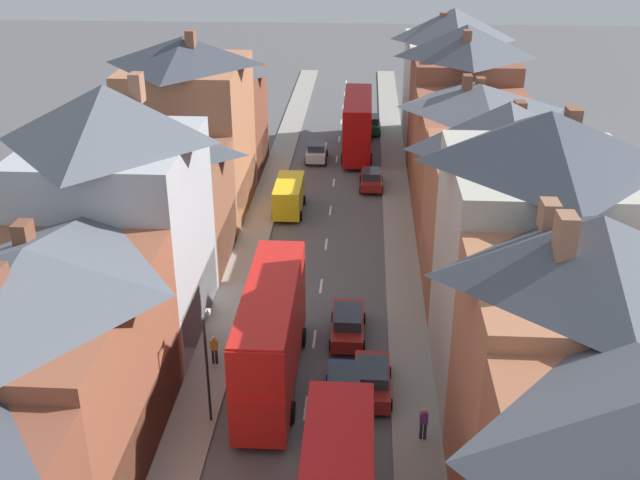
{
  "coord_description": "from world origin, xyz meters",
  "views": [
    {
      "loc": [
        2.4,
        -10.4,
        22.14
      ],
      "look_at": [
        -0.31,
        34.05,
        1.23
      ],
      "focal_mm": 42.0,
      "sensor_mm": 36.0,
      "label": 1
    }
  ],
  "objects_px": {
    "car_mid_black": "(348,323)",
    "pedestrian_mid_left": "(424,422)",
    "car_near_blue": "(345,388)",
    "car_far_grey": "(372,379)",
    "double_decker_bus_lead": "(357,124)",
    "car_parked_right_a": "(371,124)",
    "pedestrian_mid_right": "(214,348)",
    "car_near_silver": "(317,152)",
    "delivery_van": "(289,195)",
    "car_parked_left_a": "(371,179)",
    "street_lamp": "(207,361)",
    "double_decker_bus_mid_street": "(271,333)"
  },
  "relations": [
    {
      "from": "car_parked_left_a",
      "to": "car_mid_black",
      "type": "relative_size",
      "value": 0.86
    },
    {
      "from": "delivery_van",
      "to": "pedestrian_mid_right",
      "type": "xyz_separation_m",
      "value": [
        -1.81,
        -20.35,
        -0.3
      ]
    },
    {
      "from": "delivery_van",
      "to": "double_decker_bus_lead",
      "type": "bearing_deg",
      "value": 70.95
    },
    {
      "from": "car_near_blue",
      "to": "car_near_silver",
      "type": "height_order",
      "value": "car_near_blue"
    },
    {
      "from": "double_decker_bus_lead",
      "to": "street_lamp",
      "type": "relative_size",
      "value": 1.96
    },
    {
      "from": "car_near_silver",
      "to": "car_far_grey",
      "type": "height_order",
      "value": "car_near_silver"
    },
    {
      "from": "double_decker_bus_lead",
      "to": "car_parked_left_a",
      "type": "xyz_separation_m",
      "value": [
        1.31,
        -8.87,
        -2.01
      ]
    },
    {
      "from": "car_mid_black",
      "to": "car_far_grey",
      "type": "relative_size",
      "value": 1.09
    },
    {
      "from": "car_near_silver",
      "to": "delivery_van",
      "type": "xyz_separation_m",
      "value": [
        -1.3,
        -11.92,
        0.49
      ]
    },
    {
      "from": "car_parked_left_a",
      "to": "delivery_van",
      "type": "height_order",
      "value": "delivery_van"
    },
    {
      "from": "car_far_grey",
      "to": "pedestrian_mid_right",
      "type": "bearing_deg",
      "value": 166.71
    },
    {
      "from": "street_lamp",
      "to": "car_mid_black",
      "type": "bearing_deg",
      "value": 51.08
    },
    {
      "from": "car_parked_left_a",
      "to": "car_mid_black",
      "type": "xyz_separation_m",
      "value": [
        -1.3,
        -22.5,
        0.03
      ]
    },
    {
      "from": "car_near_silver",
      "to": "car_far_grey",
      "type": "xyz_separation_m",
      "value": [
        4.9,
        -34.16,
        -0.01
      ]
    },
    {
      "from": "double_decker_bus_lead",
      "to": "car_parked_right_a",
      "type": "relative_size",
      "value": 2.41
    },
    {
      "from": "pedestrian_mid_right",
      "to": "car_far_grey",
      "type": "bearing_deg",
      "value": -13.29
    },
    {
      "from": "car_far_grey",
      "to": "pedestrian_mid_left",
      "type": "xyz_separation_m",
      "value": [
        2.23,
        -3.29,
        0.2
      ]
    },
    {
      "from": "pedestrian_mid_left",
      "to": "car_parked_right_a",
      "type": "bearing_deg",
      "value": 92.75
    },
    {
      "from": "car_mid_black",
      "to": "street_lamp",
      "type": "bearing_deg",
      "value": -128.92
    },
    {
      "from": "car_far_grey",
      "to": "street_lamp",
      "type": "height_order",
      "value": "street_lamp"
    },
    {
      "from": "car_parked_left_a",
      "to": "pedestrian_mid_left",
      "type": "bearing_deg",
      "value": -85.85
    },
    {
      "from": "car_parked_left_a",
      "to": "car_parked_right_a",
      "type": "height_order",
      "value": "car_parked_right_a"
    },
    {
      "from": "pedestrian_mid_left",
      "to": "car_near_blue",
      "type": "bearing_deg",
      "value": 144.9
    },
    {
      "from": "car_parked_left_a",
      "to": "pedestrian_mid_left",
      "type": "xyz_separation_m",
      "value": [
        2.23,
        -30.83,
        0.23
      ]
    },
    {
      "from": "car_near_silver",
      "to": "delivery_van",
      "type": "distance_m",
      "value": 12.0
    },
    {
      "from": "car_parked_right_a",
      "to": "pedestrian_mid_right",
      "type": "bearing_deg",
      "value": -100.96
    },
    {
      "from": "street_lamp",
      "to": "delivery_van",
      "type": "bearing_deg",
      "value": 87.33
    },
    {
      "from": "car_parked_left_a",
      "to": "pedestrian_mid_left",
      "type": "distance_m",
      "value": 30.91
    },
    {
      "from": "car_parked_left_a",
      "to": "street_lamp",
      "type": "xyz_separation_m",
      "value": [
        -7.35,
        -29.99,
        2.43
      ]
    },
    {
      "from": "car_mid_black",
      "to": "street_lamp",
      "type": "xyz_separation_m",
      "value": [
        -6.05,
        -7.49,
        2.4
      ]
    },
    {
      "from": "car_near_silver",
      "to": "street_lamp",
      "type": "relative_size",
      "value": 0.7
    },
    {
      "from": "pedestrian_mid_left",
      "to": "car_parked_left_a",
      "type": "bearing_deg",
      "value": 94.15
    },
    {
      "from": "car_mid_black",
      "to": "pedestrian_mid_right",
      "type": "height_order",
      "value": "pedestrian_mid_right"
    },
    {
      "from": "double_decker_bus_lead",
      "to": "street_lamp",
      "type": "xyz_separation_m",
      "value": [
        -6.04,
        -38.86,
        0.43
      ]
    },
    {
      "from": "car_near_silver",
      "to": "car_far_grey",
      "type": "distance_m",
      "value": 34.51
    },
    {
      "from": "car_parked_left_a",
      "to": "car_far_grey",
      "type": "height_order",
      "value": "car_far_grey"
    },
    {
      "from": "double_decker_bus_mid_street",
      "to": "car_parked_left_a",
      "type": "height_order",
      "value": "double_decker_bus_mid_street"
    },
    {
      "from": "car_mid_black",
      "to": "pedestrian_mid_left",
      "type": "distance_m",
      "value": 9.05
    },
    {
      "from": "car_near_blue",
      "to": "car_mid_black",
      "type": "xyz_separation_m",
      "value": [
        0.0,
        5.84,
        -0.02
      ]
    },
    {
      "from": "car_far_grey",
      "to": "pedestrian_mid_left",
      "type": "distance_m",
      "value": 3.98
    },
    {
      "from": "double_decker_bus_lead",
      "to": "street_lamp",
      "type": "height_order",
      "value": "street_lamp"
    },
    {
      "from": "double_decker_bus_mid_street",
      "to": "street_lamp",
      "type": "distance_m",
      "value": 4.02
    },
    {
      "from": "car_parked_left_a",
      "to": "pedestrian_mid_right",
      "type": "bearing_deg",
      "value": -107.35
    },
    {
      "from": "car_parked_left_a",
      "to": "delivery_van",
      "type": "relative_size",
      "value": 0.75
    },
    {
      "from": "car_far_grey",
      "to": "double_decker_bus_lead",
      "type": "bearing_deg",
      "value": 92.06
    },
    {
      "from": "car_near_silver",
      "to": "pedestrian_mid_right",
      "type": "relative_size",
      "value": 2.41
    },
    {
      "from": "car_parked_right_a",
      "to": "car_far_grey",
      "type": "xyz_separation_m",
      "value": [
        -0.0,
        -43.24,
        -0.02
      ]
    },
    {
      "from": "street_lamp",
      "to": "double_decker_bus_lead",
      "type": "bearing_deg",
      "value": 81.16
    },
    {
      "from": "car_parked_right_a",
      "to": "delivery_van",
      "type": "height_order",
      "value": "delivery_van"
    },
    {
      "from": "car_near_blue",
      "to": "car_mid_black",
      "type": "distance_m",
      "value": 5.84
    }
  ]
}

